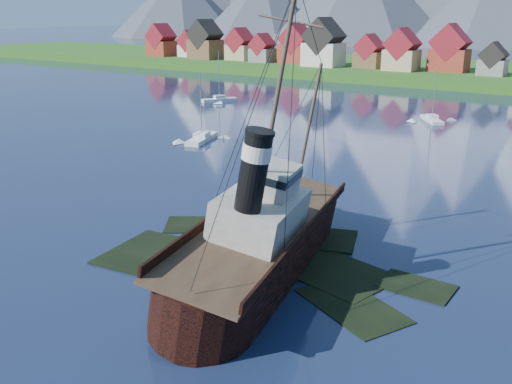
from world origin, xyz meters
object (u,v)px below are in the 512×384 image
Objects in this scene: sailboat_a at (202,139)px; sailboat_c at (432,120)px; tugboat_wreck at (266,234)px; sailboat_b at (219,100)px.

sailboat_c is at bearing 37.25° from sailboat_a.
sailboat_a is at bearing -159.02° from sailboat_c.
tugboat_wreck is at bearing -63.38° from sailboat_a.
sailboat_a is 1.06× the size of sailboat_c.
tugboat_wreck is 2.60× the size of sailboat_a.
sailboat_a reaches higher than sailboat_c.
sailboat_b is at bearing 117.30° from tugboat_wreck.
tugboat_wreck is 53.81m from sailboat_a.
sailboat_a is 0.95× the size of sailboat_b.
sailboat_a is at bearing -24.88° from sailboat_b.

